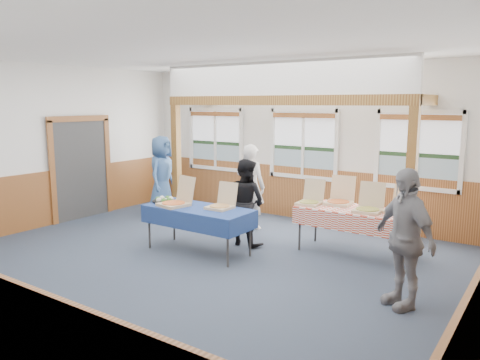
{
  "coord_description": "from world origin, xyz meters",
  "views": [
    {
      "loc": [
        4.42,
        -5.29,
        2.44
      ],
      "look_at": [
        0.09,
        1.0,
        1.18
      ],
      "focal_mm": 35.0,
      "sensor_mm": 36.0,
      "label": 1
    }
  ],
  "objects_px": {
    "man_blue": "(162,174)",
    "person_grey": "(404,238)",
    "woman_black": "(246,202)",
    "table_right": "(355,212)",
    "table_left": "(198,211)",
    "woman_white": "(250,187)"
  },
  "relations": [
    {
      "from": "table_left",
      "to": "woman_white",
      "type": "height_order",
      "value": "woman_white"
    },
    {
      "from": "table_left",
      "to": "man_blue",
      "type": "height_order",
      "value": "man_blue"
    },
    {
      "from": "table_left",
      "to": "woman_white",
      "type": "bearing_deg",
      "value": 95.87
    },
    {
      "from": "table_left",
      "to": "woman_black",
      "type": "relative_size",
      "value": 1.22
    },
    {
      "from": "person_grey",
      "to": "table_left",
      "type": "bearing_deg",
      "value": -146.87
    },
    {
      "from": "table_left",
      "to": "person_grey",
      "type": "relative_size",
      "value": 1.08
    },
    {
      "from": "table_left",
      "to": "table_right",
      "type": "relative_size",
      "value": 0.93
    },
    {
      "from": "table_left",
      "to": "man_blue",
      "type": "relative_size",
      "value": 1.07
    },
    {
      "from": "woman_black",
      "to": "table_left",
      "type": "bearing_deg",
      "value": 72.1
    },
    {
      "from": "table_left",
      "to": "woman_black",
      "type": "distance_m",
      "value": 0.91
    },
    {
      "from": "man_blue",
      "to": "person_grey",
      "type": "xyz_separation_m",
      "value": [
        5.89,
        -1.99,
        -0.01
      ]
    },
    {
      "from": "table_right",
      "to": "person_grey",
      "type": "height_order",
      "value": "person_grey"
    },
    {
      "from": "table_right",
      "to": "man_blue",
      "type": "distance_m",
      "value": 4.71
    },
    {
      "from": "table_left",
      "to": "person_grey",
      "type": "bearing_deg",
      "value": -1.87
    },
    {
      "from": "man_blue",
      "to": "person_grey",
      "type": "distance_m",
      "value": 6.22
    },
    {
      "from": "table_right",
      "to": "woman_white",
      "type": "height_order",
      "value": "woman_white"
    },
    {
      "from": "woman_white",
      "to": "person_grey",
      "type": "bearing_deg",
      "value": 146.46
    },
    {
      "from": "table_right",
      "to": "woman_white",
      "type": "distance_m",
      "value": 2.32
    },
    {
      "from": "man_blue",
      "to": "person_grey",
      "type": "bearing_deg",
      "value": -125.94
    },
    {
      "from": "woman_white",
      "to": "table_left",
      "type": "bearing_deg",
      "value": 90.1
    },
    {
      "from": "table_right",
      "to": "woman_white",
      "type": "relative_size",
      "value": 1.19
    },
    {
      "from": "woman_black",
      "to": "person_grey",
      "type": "xyz_separation_m",
      "value": [
        2.96,
        -1.02,
        0.1
      ]
    }
  ]
}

